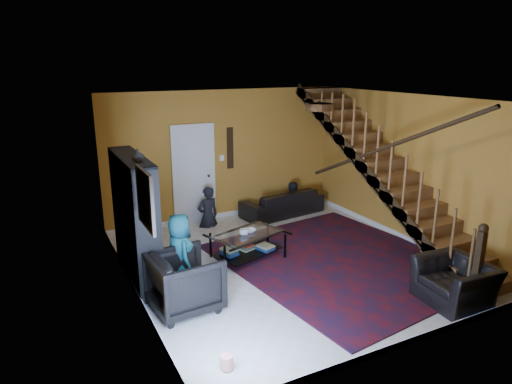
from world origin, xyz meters
TOP-DOWN VIEW (x-y plane):
  - floor at (0.00, 0.00)m, footprint 5.50×5.50m
  - room at (-1.33, 1.33)m, footprint 5.50×5.50m
  - staircase at (2.12, -0.00)m, footprint 0.95×5.02m
  - bookshelf at (-2.40, 0.60)m, footprint 0.35×1.80m
  - door at (-0.70, 2.73)m, footprint 0.82×0.05m
  - framed_picture at (-2.57, -0.90)m, footprint 0.04×0.74m
  - wall_hanging at (0.15, 2.73)m, footprint 0.14×0.03m
  - ceiling_fixture at (0.00, -0.80)m, footprint 0.40×0.40m
  - rug at (0.85, -0.38)m, footprint 3.99×4.42m
  - sofa at (1.23, 2.30)m, footprint 2.00×1.00m
  - armchair_left at (-2.05, -0.67)m, footprint 0.98×0.96m
  - armchair_right at (1.46, -2.25)m, footprint 0.93×1.04m
  - person_adult_a at (-0.55, 2.35)m, footprint 0.51×0.37m
  - person_adult_b at (1.50, 2.35)m, footprint 0.61×0.50m
  - person_child at (-1.95, -0.16)m, footprint 0.41×0.62m
  - coffee_table at (-0.52, 0.49)m, footprint 1.37×1.05m
  - cup_a at (-0.62, 0.47)m, footprint 0.15×0.15m
  - cup_b at (-0.57, 0.46)m, footprint 0.12×0.12m
  - bowl at (-0.45, 0.54)m, footprint 0.21×0.21m
  - vase at (-2.41, 0.10)m, footprint 0.18×0.18m
  - popcorn_bucket at (-2.07, -2.16)m, footprint 0.17×0.17m

SIDE VIEW (x-z plane):
  - floor at x=0.00m, z-range 0.00..0.00m
  - rug at x=0.85m, z-range 0.00..0.02m
  - room at x=-1.33m, z-range -2.70..2.80m
  - popcorn_bucket at x=-2.07m, z-range 0.02..0.18m
  - person_adult_b at x=1.50m, z-range -0.45..0.72m
  - person_adult_a at x=-0.55m, z-range -0.45..0.86m
  - coffee_table at x=-0.52m, z-range 0.04..0.50m
  - sofa at x=1.23m, z-range 0.00..0.56m
  - armchair_right at x=1.46m, z-range 0.00..0.63m
  - armchair_left at x=-2.05m, z-range 0.00..0.83m
  - bowl at x=-0.45m, z-range 0.46..0.51m
  - cup_b at x=-0.57m, z-range 0.46..0.56m
  - cup_a at x=-0.62m, z-range 0.46..0.57m
  - person_child at x=-1.95m, z-range 0.00..1.24m
  - bookshelf at x=-2.40m, z-range -0.04..1.96m
  - door at x=-0.70m, z-range 0.00..2.05m
  - staircase at x=2.12m, z-range -0.19..2.99m
  - wall_hanging at x=0.15m, z-range 1.10..2.00m
  - framed_picture at x=-2.57m, z-range 1.38..2.12m
  - vase at x=-2.41m, z-range 2.00..2.19m
  - ceiling_fixture at x=0.00m, z-range 2.69..2.79m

